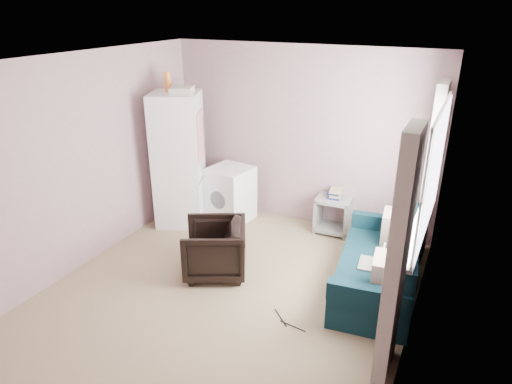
{
  "coord_description": "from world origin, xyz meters",
  "views": [
    {
      "loc": [
        2.15,
        -3.69,
        2.99
      ],
      "look_at": [
        0.05,
        0.6,
        1.0
      ],
      "focal_mm": 32.0,
      "sensor_mm": 36.0,
      "label": 1
    }
  ],
  "objects_px": {
    "armchair": "(214,246)",
    "sofa": "(381,269)",
    "fridge": "(179,159)",
    "washing_machine": "(230,193)",
    "side_table": "(334,211)"
  },
  "relations": [
    {
      "from": "fridge",
      "to": "sofa",
      "type": "relative_size",
      "value": 1.18
    },
    {
      "from": "side_table",
      "to": "sofa",
      "type": "height_order",
      "value": "sofa"
    },
    {
      "from": "washing_machine",
      "to": "side_table",
      "type": "bearing_deg",
      "value": 20.04
    },
    {
      "from": "sofa",
      "to": "fridge",
      "type": "bearing_deg",
      "value": 163.48
    },
    {
      "from": "washing_machine",
      "to": "sofa",
      "type": "distance_m",
      "value": 2.55
    },
    {
      "from": "armchair",
      "to": "sofa",
      "type": "height_order",
      "value": "sofa"
    },
    {
      "from": "armchair",
      "to": "washing_machine",
      "type": "height_order",
      "value": "washing_machine"
    },
    {
      "from": "side_table",
      "to": "sofa",
      "type": "bearing_deg",
      "value": -52.84
    },
    {
      "from": "side_table",
      "to": "sofa",
      "type": "distance_m",
      "value": 1.49
    },
    {
      "from": "side_table",
      "to": "fridge",
      "type": "bearing_deg",
      "value": -162.44
    },
    {
      "from": "fridge",
      "to": "washing_machine",
      "type": "height_order",
      "value": "fridge"
    },
    {
      "from": "armchair",
      "to": "fridge",
      "type": "bearing_deg",
      "value": -157.49
    },
    {
      "from": "fridge",
      "to": "sofa",
      "type": "xyz_separation_m",
      "value": [
        2.99,
        -0.53,
        -0.67
      ]
    },
    {
      "from": "armchair",
      "to": "sofa",
      "type": "distance_m",
      "value": 1.9
    },
    {
      "from": "fridge",
      "to": "washing_machine",
      "type": "bearing_deg",
      "value": 7.55
    }
  ]
}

